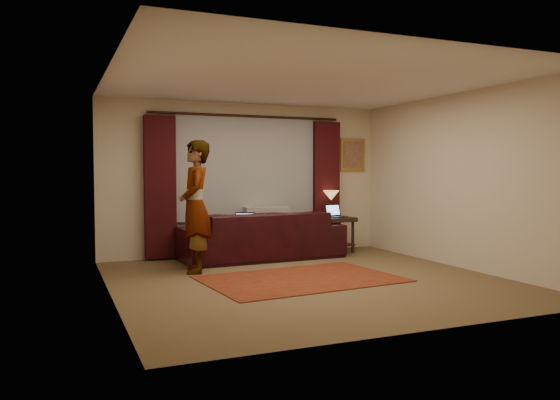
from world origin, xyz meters
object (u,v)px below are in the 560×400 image
Objects in this scene: person at (195,206)px; laptop_table at (337,211)px; tiffany_lamp at (331,203)px; laptop_sofa at (246,221)px; end_table at (336,235)px; sofa at (262,226)px.

laptop_table is at bearing 118.45° from person.
tiffany_lamp is 0.25m from laptop_table.
laptop_sofa is 0.19× the size of person.
person reaches higher than laptop_table.
tiffany_lamp is (-0.02, 0.17, 0.55)m from end_table.
tiffany_lamp is at bearing -170.81° from sofa.
end_table is 1.35× the size of tiffany_lamp.
end_table is 0.33× the size of person.
end_table is 0.43m from laptop_table.
sofa is at bearing -174.63° from end_table.
end_table is at bearing 27.75° from laptop_sofa.
laptop_sofa is 1.84m from laptop_table.
tiffany_lamp is 1.36× the size of laptop_table.
end_table is 2.98m from person.
sofa is at bearing 50.39° from laptop_sofa.
laptop_table is at bearing -90.06° from tiffany_lamp.
tiffany_lamp is at bearing 32.83° from laptop_sofa.
tiffany_lamp is at bearing 122.53° from person.
laptop_sofa is 1.90m from end_table.
sofa is at bearing -168.07° from tiffany_lamp.
sofa reaches higher than laptop_sofa.
sofa is 1.42× the size of person.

